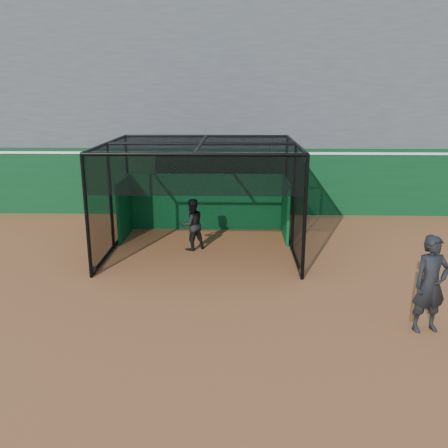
{
  "coord_description": "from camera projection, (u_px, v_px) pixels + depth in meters",
  "views": [
    {
      "loc": [
        0.59,
        -9.24,
        4.57
      ],
      "look_at": [
        0.31,
        2.0,
        1.4
      ],
      "focal_mm": 38.0,
      "sensor_mm": 36.0,
      "label": 1
    }
  ],
  "objects": [
    {
      "name": "ground",
      "position": [
        207.0,
        312.0,
        10.15
      ],
      "size": [
        120.0,
        120.0,
        0.0
      ],
      "primitive_type": "plane",
      "color": "#99532C",
      "rests_on": "ground"
    },
    {
      "name": "outfield_wall",
      "position": [
        220.0,
        180.0,
        17.97
      ],
      "size": [
        50.0,
        0.5,
        2.5
      ],
      "color": "#0A3818",
      "rests_on": "ground"
    },
    {
      "name": "grandstand",
      "position": [
        223.0,
        93.0,
        20.74
      ],
      "size": [
        50.0,
        7.85,
        8.95
      ],
      "color": "#4C4C4F",
      "rests_on": "ground"
    },
    {
      "name": "batting_cage",
      "position": [
        202.0,
        198.0,
        13.77
      ],
      "size": [
        5.43,
        4.67,
        3.13
      ],
      "color": "black",
      "rests_on": "ground"
    },
    {
      "name": "batter",
      "position": [
        192.0,
        224.0,
        13.96
      ],
      "size": [
        0.95,
        0.9,
        1.54
      ],
      "primitive_type": "imported",
      "rotation": [
        0.0,
        0.0,
        3.72
      ],
      "color": "black",
      "rests_on": "ground"
    },
    {
      "name": "on_deck_player",
      "position": [
        430.0,
        284.0,
        9.13
      ],
      "size": [
        0.79,
        0.61,
        1.95
      ],
      "color": "black",
      "rests_on": "ground"
    }
  ]
}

